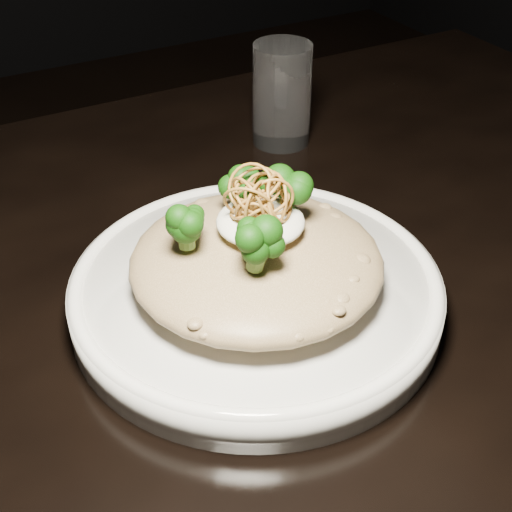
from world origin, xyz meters
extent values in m
cube|color=black|center=(0.00, 0.00, 0.73)|extent=(1.10, 0.80, 0.04)
cylinder|color=black|center=(0.48, 0.33, 0.35)|extent=(0.05, 0.05, 0.71)
cylinder|color=white|center=(-0.09, -0.07, 0.77)|extent=(0.31, 0.31, 0.03)
ellipsoid|color=brown|center=(-0.09, -0.07, 0.80)|extent=(0.21, 0.21, 0.05)
ellipsoid|color=silver|center=(-0.09, -0.07, 0.84)|extent=(0.07, 0.07, 0.02)
cylinder|color=silver|center=(0.09, 0.19, 0.81)|extent=(0.08, 0.08, 0.12)
camera|label=1|loc=(-0.32, -0.47, 1.15)|focal=50.00mm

